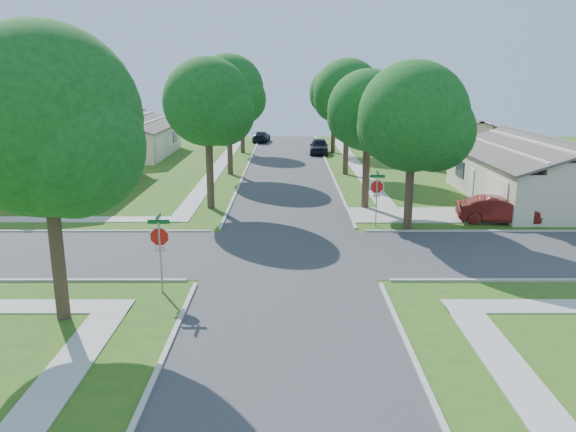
% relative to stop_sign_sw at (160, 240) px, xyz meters
% --- Properties ---
extents(ground, '(100.00, 100.00, 0.00)m').
position_rel_stop_sign_sw_xyz_m(ground, '(4.70, 4.70, -2.03)').
color(ground, '#265C19').
rests_on(ground, ground).
extents(road_ns, '(7.00, 100.00, 0.02)m').
position_rel_stop_sign_sw_xyz_m(road_ns, '(4.70, 4.70, -2.03)').
color(road_ns, '#333335').
rests_on(road_ns, ground).
extents(sidewalk_ne, '(1.20, 40.00, 0.04)m').
position_rel_stop_sign_sw_xyz_m(sidewalk_ne, '(10.80, 30.70, -2.01)').
color(sidewalk_ne, '#9E9B91').
rests_on(sidewalk_ne, ground).
extents(sidewalk_nw, '(1.20, 40.00, 0.04)m').
position_rel_stop_sign_sw_xyz_m(sidewalk_nw, '(-1.40, 30.70, -2.01)').
color(sidewalk_nw, '#9E9B91').
rests_on(sidewalk_nw, ground).
extents(driveway, '(8.80, 3.60, 0.05)m').
position_rel_stop_sign_sw_xyz_m(driveway, '(12.60, 11.80, -2.01)').
color(driveway, '#9E9B91').
rests_on(driveway, ground).
extents(stop_sign_sw, '(1.05, 0.80, 2.98)m').
position_rel_stop_sign_sw_xyz_m(stop_sign_sw, '(0.00, 0.00, 0.00)').
color(stop_sign_sw, gray).
rests_on(stop_sign_sw, ground).
extents(stop_sign_ne, '(1.05, 0.80, 2.98)m').
position_rel_stop_sign_sw_xyz_m(stop_sign_ne, '(9.40, 9.40, 0.00)').
color(stop_sign_ne, gray).
rests_on(stop_sign_ne, ground).
extents(tree_e_near, '(4.97, 4.80, 8.28)m').
position_rel_stop_sign_sw_xyz_m(tree_e_near, '(9.45, 13.71, 3.61)').
color(tree_e_near, '#38281C').
rests_on(tree_e_near, ground).
extents(tree_e_mid, '(5.59, 5.40, 9.21)m').
position_rel_stop_sign_sw_xyz_m(tree_e_mid, '(9.46, 25.71, 4.22)').
color(tree_e_mid, '#38281C').
rests_on(tree_e_mid, ground).
extents(tree_e_far, '(5.17, 5.00, 8.72)m').
position_rel_stop_sign_sw_xyz_m(tree_e_far, '(9.45, 38.71, 3.95)').
color(tree_e_far, '#38281C').
rests_on(tree_e_far, ground).
extents(tree_w_near, '(5.38, 5.20, 8.97)m').
position_rel_stop_sign_sw_xyz_m(tree_w_near, '(0.06, 13.71, 4.08)').
color(tree_w_near, '#38281C').
rests_on(tree_w_near, ground).
extents(tree_w_mid, '(5.80, 5.60, 9.56)m').
position_rel_stop_sign_sw_xyz_m(tree_w_mid, '(0.06, 25.71, 4.46)').
color(tree_w_mid, '#38281C').
rests_on(tree_w_mid, ground).
extents(tree_w_far, '(4.76, 4.60, 8.04)m').
position_rel_stop_sign_sw_xyz_m(tree_w_far, '(0.05, 38.71, 3.48)').
color(tree_w_far, '#38281C').
rests_on(tree_w_far, ground).
extents(tree_sw_corner, '(6.21, 6.00, 9.55)m').
position_rel_stop_sign_sw_xyz_m(tree_sw_corner, '(-2.74, -2.29, 4.23)').
color(tree_sw_corner, '#38281C').
rests_on(tree_sw_corner, ground).
extents(tree_ne_corner, '(5.80, 5.60, 8.66)m').
position_rel_stop_sign_sw_xyz_m(tree_ne_corner, '(11.06, 8.91, 3.56)').
color(tree_ne_corner, '#38281C').
rests_on(tree_ne_corner, ground).
extents(house_ne_near, '(8.42, 13.60, 4.23)m').
position_rel_stop_sign_sw_xyz_m(house_ne_near, '(20.69, 15.70, -0.51)').
color(house_ne_near, beige).
rests_on(house_ne_near, ground).
extents(house_ne_far, '(8.42, 13.60, 4.23)m').
position_rel_stop_sign_sw_xyz_m(house_ne_far, '(20.69, 33.70, -0.51)').
color(house_ne_far, beige).
rests_on(house_ne_far, ground).
extents(house_nw_near, '(8.42, 13.60, 4.23)m').
position_rel_stop_sign_sw_xyz_m(house_nw_near, '(-11.29, 19.70, -0.51)').
color(house_nw_near, beige).
rests_on(house_nw_near, ground).
extents(house_nw_far, '(8.42, 13.60, 4.23)m').
position_rel_stop_sign_sw_xyz_m(house_nw_far, '(-11.29, 36.70, -0.51)').
color(house_nw_far, beige).
rests_on(house_nw_far, ground).
extents(car_driveway, '(4.49, 2.14, 1.42)m').
position_rel_stop_sign_sw_xyz_m(car_driveway, '(16.20, 10.20, -1.32)').
color(car_driveway, maroon).
rests_on(car_driveway, ground).
extents(car_curb_east, '(2.13, 4.77, 1.59)m').
position_rel_stop_sign_sw_xyz_m(car_curb_east, '(7.90, 37.79, -1.23)').
color(car_curb_east, black).
rests_on(car_curb_east, ground).
extents(car_curb_west, '(2.19, 4.58, 1.29)m').
position_rel_stop_sign_sw_xyz_m(car_curb_west, '(1.50, 48.29, -1.39)').
color(car_curb_west, black).
rests_on(car_curb_west, ground).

